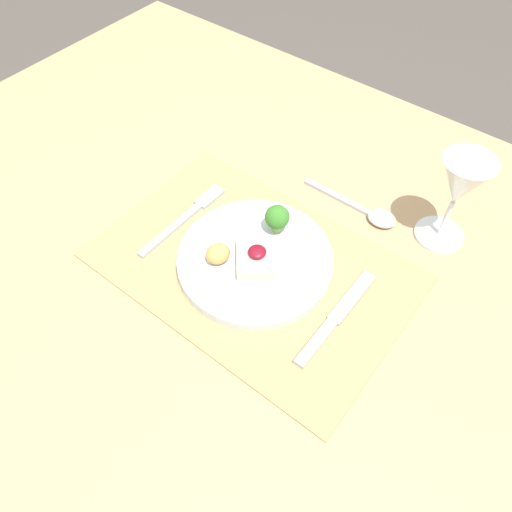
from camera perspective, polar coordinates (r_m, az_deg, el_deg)
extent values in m
plane|color=#4C4742|center=(1.43, -0.22, -18.99)|extent=(8.00, 8.00, 0.00)
cube|color=tan|center=(0.79, -0.38, -1.90)|extent=(1.51, 1.09, 0.03)
cylinder|color=tan|center=(1.64, -9.15, 13.26)|extent=(0.06, 0.06, 0.69)
cube|color=#9E895B|center=(0.78, -0.38, -1.18)|extent=(0.48, 0.32, 0.00)
cylinder|color=silver|center=(0.78, 0.00, -0.55)|extent=(0.24, 0.24, 0.02)
torus|color=silver|center=(0.77, 0.00, -0.18)|extent=(0.24, 0.24, 0.01)
cube|color=beige|center=(0.76, 0.17, -0.20)|extent=(0.09, 0.10, 0.02)
ellipsoid|color=maroon|center=(0.74, 0.17, 0.53)|extent=(0.03, 0.03, 0.01)
cylinder|color=#84B256|center=(0.80, 2.38, 3.36)|extent=(0.01, 0.01, 0.02)
sphere|color=#387A28|center=(0.78, 2.44, 4.47)|extent=(0.04, 0.04, 0.04)
ellipsoid|color=tan|center=(0.76, -4.37, 0.27)|extent=(0.05, 0.05, 0.03)
cube|color=#B2B2B7|center=(0.83, -9.71, 2.96)|extent=(0.01, 0.14, 0.01)
cube|color=#B2B2B7|center=(0.88, -5.32, 6.73)|extent=(0.02, 0.05, 0.01)
cube|color=#B2B2B7|center=(0.71, 6.87, -9.81)|extent=(0.02, 0.09, 0.01)
cube|color=#B2B2B7|center=(0.76, 10.94, -4.60)|extent=(0.02, 0.11, 0.00)
cube|color=#B2B2B7|center=(0.89, 9.29, 6.66)|extent=(0.13, 0.01, 0.01)
ellipsoid|color=#B2B2B7|center=(0.87, 14.18, 4.20)|extent=(0.05, 0.04, 0.01)
cylinder|color=white|center=(0.87, 20.16, 2.31)|extent=(0.08, 0.08, 0.01)
cylinder|color=white|center=(0.85, 20.88, 4.04)|extent=(0.01, 0.01, 0.07)
cone|color=white|center=(0.80, 22.45, 7.77)|extent=(0.08, 0.08, 0.08)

